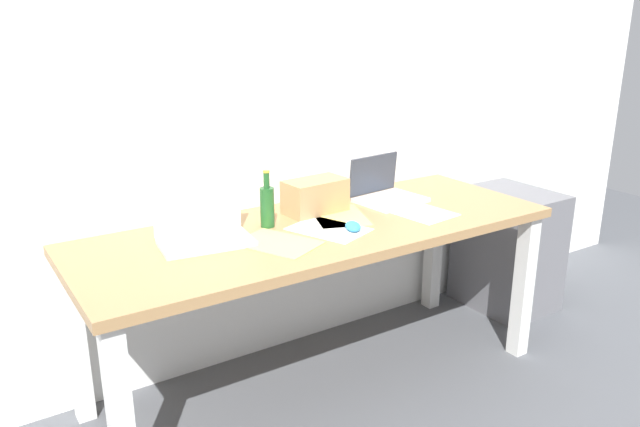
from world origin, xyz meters
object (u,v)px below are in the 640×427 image
Objects in this scene: beer_bottle at (267,205)px; computer_mouse at (353,226)px; laptop_right at (385,192)px; desk at (320,246)px; laptop_left at (203,228)px; cardboard_box at (315,196)px; filing_cabinet at (508,249)px.

computer_mouse is at bearing -40.95° from beer_bottle.
laptop_right is 0.63m from beer_bottle.
desk is 19.78× the size of computer_mouse.
laptop_right is at bearing 3.63° from laptop_left.
laptop_left reaches higher than computer_mouse.
cardboard_box is (0.00, 0.28, 0.06)m from computer_mouse.
filing_cabinet is (0.85, -0.03, -0.45)m from laptop_right.
laptop_right is at bearing 16.90° from desk.
desk is 0.18m from computer_mouse.
laptop_right is at bearing 177.80° from filing_cabinet.
cardboard_box is at bearing 12.19° from beer_bottle.
desk is 8.50× the size of beer_bottle.
desk is at bearing -9.28° from laptop_left.
beer_bottle is at bearing 162.76° from computer_mouse.
beer_bottle is 0.88× the size of cardboard_box.
computer_mouse is (0.26, -0.23, -0.07)m from beer_bottle.
desk is 0.50m from laptop_left.
cardboard_box is at bearing 176.28° from laptop_right.
filing_cabinet is (1.48, 0.00, -0.50)m from beer_bottle.
desk is at bearing -163.10° from laptop_right.
laptop_left is 3.61× the size of computer_mouse.
desk is 0.48m from laptop_right.
cardboard_box is (0.08, 0.16, 0.16)m from desk.
desk is 3.06× the size of filing_cabinet.
computer_mouse is 1.31m from filing_cabinet.
desk is 0.28m from beer_bottle.
filing_cabinet is (1.29, 0.10, -0.32)m from desk.
desk is 0.24m from cardboard_box.
laptop_right is (0.92, 0.06, -0.02)m from laptop_left.
laptop_right is 0.48× the size of filing_cabinet.
beer_bottle is 0.35m from computer_mouse.
cardboard_box reaches higher than computer_mouse.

